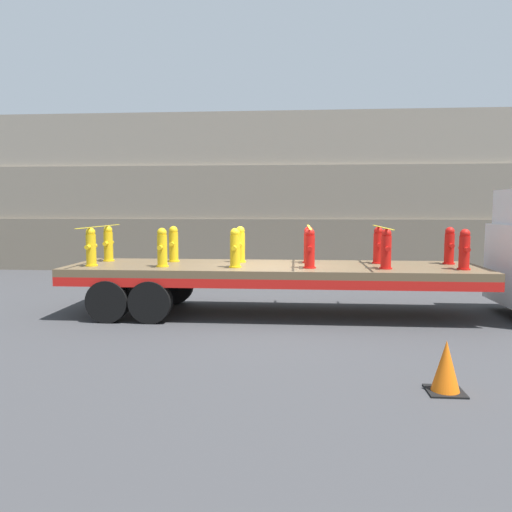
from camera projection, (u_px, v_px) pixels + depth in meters
ground_plane at (273, 314)px, 11.71m from camera, size 120.00×120.00×0.00m
rock_cliff at (283, 193)px, 20.43m from camera, size 60.00×3.30×6.14m
flatbed_trailer at (247, 274)px, 11.66m from camera, size 9.47×2.51×1.16m
fire_hydrant_yellow_near_0 at (91, 247)px, 11.35m from camera, size 0.28×0.50×0.88m
fire_hydrant_yellow_far_0 at (108, 244)px, 12.40m from camera, size 0.28×0.50×0.88m
fire_hydrant_yellow_near_1 at (162, 248)px, 11.22m from camera, size 0.28×0.50×0.88m
fire_hydrant_yellow_far_1 at (174, 244)px, 12.27m from camera, size 0.28×0.50×0.88m
fire_hydrant_yellow_near_2 at (235, 248)px, 11.09m from camera, size 0.28×0.50×0.88m
fire_hydrant_yellow_far_2 at (240, 245)px, 12.14m from camera, size 0.28×0.50×0.88m
fire_hydrant_red_near_3 at (310, 249)px, 10.96m from camera, size 0.28×0.50×0.88m
fire_hydrant_red_far_3 at (308, 245)px, 12.01m from camera, size 0.28×0.50×0.88m
fire_hydrant_red_near_4 at (386, 249)px, 10.83m from camera, size 0.28×0.50×0.88m
fire_hydrant_red_far_4 at (378, 246)px, 11.88m from camera, size 0.28×0.50×0.88m
fire_hydrant_red_near_5 at (464, 250)px, 10.70m from camera, size 0.28×0.50×0.88m
fire_hydrant_red_far_5 at (449, 246)px, 11.75m from camera, size 0.28×0.50×0.88m
cargo_strap_rear at (99, 226)px, 11.83m from camera, size 0.05×2.60×0.01m
cargo_strap_middle at (309, 227)px, 11.44m from camera, size 0.05×2.60×0.01m
cargo_strap_front at (382, 227)px, 11.31m from camera, size 0.05×2.60×0.01m
traffic_cone at (446, 367)px, 6.74m from camera, size 0.49×0.49×0.72m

